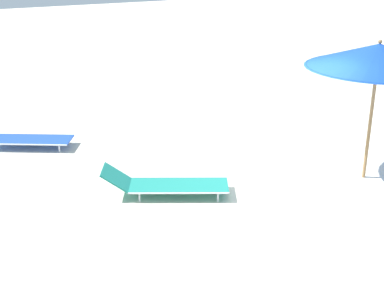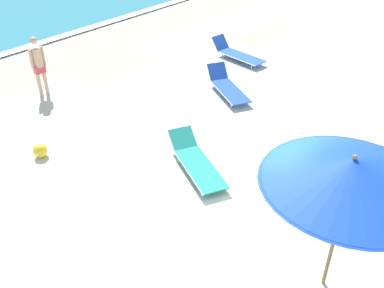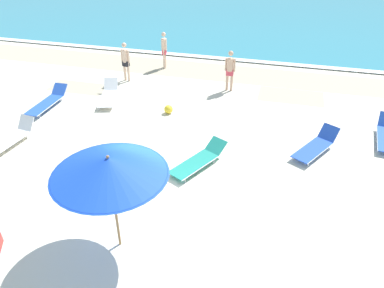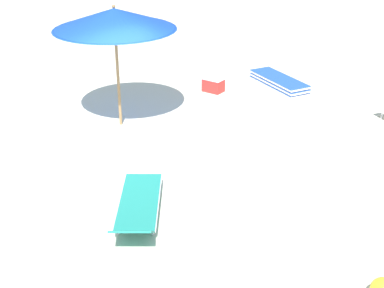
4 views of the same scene
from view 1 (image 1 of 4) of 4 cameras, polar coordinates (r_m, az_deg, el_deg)
name	(u,v)px [view 1 (image 1 of 4)]	position (r m, az deg, el deg)	size (l,w,h in m)	color
ground_plane	(250,187)	(9.77, 6.25, -4.61)	(60.00, 60.00, 0.16)	beige
beach_umbrella	(378,56)	(9.76, 19.26, 8.85)	(2.48, 2.48, 2.54)	#9E7547
sun_lounger_under_umbrella	(165,184)	(9.18, -2.87, -4.26)	(1.53, 2.18, 0.50)	#1E8475
sun_lounger_beside_umbrella	(21,137)	(11.84, -17.74, 0.68)	(1.54, 2.05, 0.61)	blue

